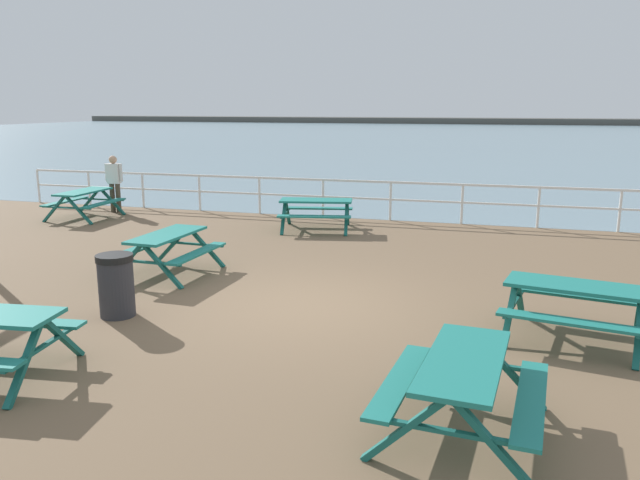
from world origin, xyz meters
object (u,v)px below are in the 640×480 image
picnic_table_near_right (463,377)px  picnic_table_near_left (167,244)px  picnic_table_mid_centre (576,298)px  litter_bin (116,285)px  picnic_table_far_left (316,207)px  picnic_table_far_right (84,198)px  visitor (114,180)px

picnic_table_near_right → picnic_table_near_left: bearing=56.9°
picnic_table_mid_centre → litter_bin: (-6.49, -0.88, -0.10)m
picnic_table_mid_centre → picnic_table_near_right: bearing=-103.0°
picnic_table_far_left → litter_bin: bearing=-109.4°
picnic_table_far_left → picnic_table_far_right: (-6.67, -0.24, 0.00)m
picnic_table_near_left → picnic_table_far_right: 6.95m
picnic_table_far_right → picnic_table_far_left: bearing=-89.0°
picnic_table_near_left → visitor: (-4.98, 5.72, 0.36)m
picnic_table_far_right → visitor: (0.24, 1.13, 0.36)m
picnic_table_near_left → picnic_table_mid_centre: bearing=-99.4°
picnic_table_near_right → picnic_table_far_right: size_ratio=1.05×
picnic_table_far_left → visitor: bearing=160.6°
visitor → litter_bin: bearing=25.4°
picnic_table_far_left → litter_bin: litter_bin is taller
visitor → picnic_table_near_right: bearing=37.8°
picnic_table_mid_centre → visitor: bearing=159.4°
picnic_table_mid_centre → picnic_table_far_left: bearing=141.7°
picnic_table_far_right → litter_bin: bearing=-141.8°
picnic_table_near_left → visitor: 7.59m
picnic_table_near_right → picnic_table_far_left: (-4.23, 9.24, 0.00)m
picnic_table_near_right → litter_bin: bearing=73.0°
visitor → picnic_table_far_left: bearing=73.5°
picnic_table_near_right → picnic_table_far_left: size_ratio=0.93×
picnic_table_mid_centre → picnic_table_far_left: same height
picnic_table_near_left → picnic_table_far_right: (-5.22, 4.59, 0.00)m
picnic_table_near_right → litter_bin: (-5.21, 2.07, -0.10)m
picnic_table_near_right → picnic_table_far_left: bearing=29.3°
picnic_table_mid_centre → picnic_table_near_left: bearing=178.6°
visitor → picnic_table_far_right: bearing=-20.6°
litter_bin → picnic_table_near_right: bearing=-21.7°
picnic_table_near_right → visitor: bearing=51.2°
picnic_table_far_left → visitor: 6.50m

